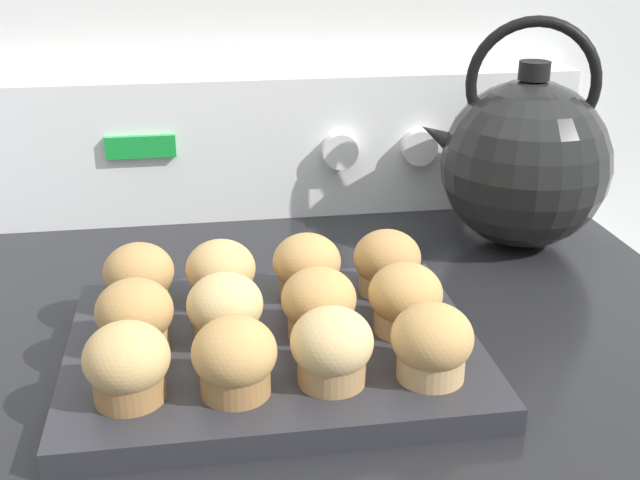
{
  "coord_description": "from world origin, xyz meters",
  "views": [
    {
      "loc": [
        -0.1,
        -0.38,
        1.28
      ],
      "look_at": [
        -0.0,
        0.25,
        1.02
      ],
      "focal_mm": 45.0,
      "sensor_mm": 36.0,
      "label": 1
    }
  ],
  "objects": [
    {
      "name": "muffin_r2_c0",
      "position": [
        -0.16,
        0.3,
        0.97
      ],
      "size": [
        0.06,
        0.06,
        0.06
      ],
      "color": "tan",
      "rests_on": "muffin_pan"
    },
    {
      "name": "muffin_r2_c3",
      "position": [
        0.07,
        0.3,
        0.97
      ],
      "size": [
        0.06,
        0.06,
        0.06
      ],
      "color": "tan",
      "rests_on": "muffin_pan"
    },
    {
      "name": "muffin_r0_c1",
      "position": [
        -0.09,
        0.14,
        0.97
      ],
      "size": [
        0.06,
        0.06,
        0.06
      ],
      "color": "olive",
      "rests_on": "muffin_pan"
    },
    {
      "name": "muffin_r1_c1",
      "position": [
        -0.09,
        0.22,
        0.97
      ],
      "size": [
        0.06,
        0.06,
        0.06
      ],
      "color": "olive",
      "rests_on": "muffin_pan"
    },
    {
      "name": "muffin_r0_c2",
      "position": [
        -0.01,
        0.15,
        0.97
      ],
      "size": [
        0.06,
        0.06,
        0.06
      ],
      "color": "#A37A4C",
      "rests_on": "muffin_pan"
    },
    {
      "name": "muffin_pan",
      "position": [
        -0.05,
        0.22,
        0.93
      ],
      "size": [
        0.35,
        0.27,
        0.02
      ],
      "color": "#28282D",
      "rests_on": "stove_range"
    },
    {
      "name": "muffin_r0_c0",
      "position": [
        -0.16,
        0.15,
        0.97
      ],
      "size": [
        0.06,
        0.06,
        0.06
      ],
      "color": "olive",
      "rests_on": "muffin_pan"
    },
    {
      "name": "muffin_r2_c1",
      "position": [
        -0.09,
        0.3,
        0.97
      ],
      "size": [
        0.06,
        0.06,
        0.06
      ],
      "color": "#A37A4C",
      "rests_on": "muffin_pan"
    },
    {
      "name": "muffin_r2_c2",
      "position": [
        -0.01,
        0.3,
        0.97
      ],
      "size": [
        0.06,
        0.06,
        0.06
      ],
      "color": "olive",
      "rests_on": "muffin_pan"
    },
    {
      "name": "muffin_r1_c0",
      "position": [
        -0.16,
        0.22,
        0.97
      ],
      "size": [
        0.06,
        0.06,
        0.06
      ],
      "color": "tan",
      "rests_on": "muffin_pan"
    },
    {
      "name": "control_panel",
      "position": [
        0.0,
        0.6,
        1.01
      ],
      "size": [
        0.76,
        0.07,
        0.18
      ],
      "color": "white",
      "rests_on": "stove_range"
    },
    {
      "name": "muffin_r1_c2",
      "position": [
        -0.01,
        0.22,
        0.97
      ],
      "size": [
        0.06,
        0.06,
        0.06
      ],
      "color": "#A37A4C",
      "rests_on": "muffin_pan"
    },
    {
      "name": "tea_kettle",
      "position": [
        0.26,
        0.45,
        1.02
      ],
      "size": [
        0.22,
        0.19,
        0.26
      ],
      "color": "black",
      "rests_on": "stove_range"
    },
    {
      "name": "muffin_r0_c3",
      "position": [
        0.07,
        0.14,
        0.97
      ],
      "size": [
        0.06,
        0.06,
        0.06
      ],
      "color": "tan",
      "rests_on": "muffin_pan"
    },
    {
      "name": "muffin_r1_c3",
      "position": [
        0.06,
        0.22,
        0.97
      ],
      "size": [
        0.06,
        0.06,
        0.06
      ],
      "color": "tan",
      "rests_on": "muffin_pan"
    }
  ]
}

